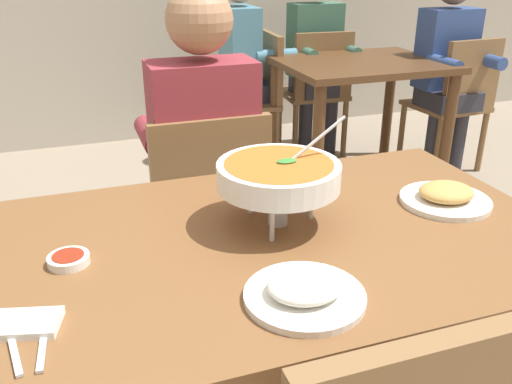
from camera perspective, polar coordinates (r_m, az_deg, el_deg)
name	(u,v)px	position (r m, az deg, el deg)	size (l,w,h in m)	color
dining_table_main	(276,275)	(1.37, 2.07, -8.58)	(1.39, 0.85, 0.78)	brown
chair_diner_main	(207,213)	(2.05, -5.16, -2.16)	(0.44, 0.44, 0.90)	brown
diner_main	(202,150)	(1.98, -5.65, 4.37)	(0.40, 0.45, 1.31)	#2D2D38
curry_bowl	(279,176)	(1.32, 2.37, 1.73)	(0.33, 0.30, 0.26)	silver
rice_plate	(305,291)	(1.08, 5.10, -10.21)	(0.24, 0.24, 0.06)	white
appetizer_plate	(446,196)	(1.55, 19.15, -0.42)	(0.24, 0.24, 0.06)	white
sauce_dish	(69,259)	(1.26, -18.94, -6.64)	(0.09, 0.09, 0.02)	white
napkin_folded	(26,324)	(1.10, -22.84, -12.54)	(0.12, 0.08, 0.02)	white
fork_utensil	(13,345)	(1.06, -24.00, -14.38)	(0.01, 0.17, 0.01)	silver
spoon_utensil	(44,339)	(1.06, -21.24, -14.09)	(0.01, 0.17, 0.01)	silver
dining_table_far	(361,84)	(3.56, 10.83, 11.02)	(1.00, 0.80, 0.78)	#51331C
chair_bg_left	(256,92)	(3.84, 0.02, 10.40)	(0.47, 0.47, 0.90)	brown
chair_bg_middle	(457,98)	(3.90, 20.17, 9.17)	(0.47, 0.47, 0.90)	brown
chair_bg_right	(317,86)	(4.01, 6.39, 10.87)	(0.47, 0.47, 0.90)	brown
patron_bg_left	(245,56)	(3.82, -1.13, 13.94)	(0.45, 0.40, 1.31)	#2D2D38
patron_bg_middle	(449,61)	(3.85, 19.44, 12.72)	(0.40, 0.45, 1.31)	#2D2D38
patron_bg_right	(316,51)	(4.03, 6.31, 14.35)	(0.40, 0.45, 1.31)	#2D2D38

